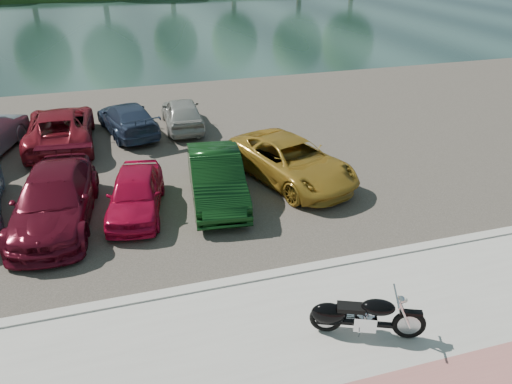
{
  "coord_description": "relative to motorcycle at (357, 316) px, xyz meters",
  "views": [
    {
      "loc": [
        -3.93,
        -7.22,
        7.42
      ],
      "look_at": [
        -0.46,
        4.4,
        1.1
      ],
      "focal_mm": 35.0,
      "sensor_mm": 36.0,
      "label": 1
    }
  ],
  "objects": [
    {
      "name": "parking_lot",
      "position": [
        -0.24,
        11.37,
        -0.54
      ],
      "size": [
        60.0,
        18.0,
        0.04
      ],
      "primitive_type": "cube",
      "color": "#3C3730",
      "rests_on": "ground"
    },
    {
      "name": "kerb",
      "position": [
        -0.24,
        2.37,
        -0.49
      ],
      "size": [
        60.0,
        0.3,
        0.14
      ],
      "primitive_type": "cube",
      "color": "#B2AEA7",
      "rests_on": "ground"
    },
    {
      "name": "car_5",
      "position": [
        -1.4,
        6.65,
        0.21
      ],
      "size": [
        2.04,
        4.6,
        1.47
      ],
      "primitive_type": "imported",
      "rotation": [
        0.0,
        0.0,
        -0.11
      ],
      "color": "black",
      "rests_on": "parking_lot"
    },
    {
      "name": "car_11",
      "position": [
        -3.64,
        13.32,
        0.1
      ],
      "size": [
        2.62,
        4.58,
        1.25
      ],
      "primitive_type": "imported",
      "rotation": [
        0.0,
        0.0,
        3.35
      ],
      "color": "#2B3854",
      "rests_on": "parking_lot"
    },
    {
      "name": "ground",
      "position": [
        -0.24,
        0.37,
        -0.56
      ],
      "size": [
        200.0,
        200.0,
        0.0
      ],
      "primitive_type": "plane",
      "color": "#595447",
      "rests_on": "ground"
    },
    {
      "name": "car_12",
      "position": [
        -1.39,
        13.3,
        0.13
      ],
      "size": [
        1.66,
        3.85,
        1.3
      ],
      "primitive_type": "imported",
      "rotation": [
        0.0,
        0.0,
        3.11
      ],
      "color": "#A1A29D",
      "rests_on": "parking_lot"
    },
    {
      "name": "river",
      "position": [
        -0.24,
        40.37,
        -0.56
      ],
      "size": [
        120.0,
        40.0,
        0.0
      ],
      "primitive_type": "cube",
      "color": "#1B322E",
      "rests_on": "ground"
    },
    {
      "name": "car_10",
      "position": [
        -6.21,
        12.75,
        0.2
      ],
      "size": [
        2.46,
        5.22,
        1.44
      ],
      "primitive_type": "imported",
      "rotation": [
        0.0,
        0.0,
        3.13
      ],
      "color": "maroon",
      "rests_on": "parking_lot"
    },
    {
      "name": "car_3",
      "position": [
        -6.08,
        6.55,
        0.21
      ],
      "size": [
        2.58,
        5.25,
        1.47
      ],
      "primitive_type": "imported",
      "rotation": [
        0.0,
        0.0,
        -0.1
      ],
      "color": "#5A0C1D",
      "rests_on": "parking_lot"
    },
    {
      "name": "car_6",
      "position": [
        1.25,
        7.23,
        0.18
      ],
      "size": [
        3.76,
        5.49,
        1.39
      ],
      "primitive_type": "imported",
      "rotation": [
        0.0,
        0.0,
        0.32
      ],
      "color": "#AF8428",
      "rests_on": "parking_lot"
    },
    {
      "name": "car_4",
      "position": [
        -3.86,
        6.5,
        0.11
      ],
      "size": [
        2.14,
        3.91,
        1.26
      ],
      "primitive_type": "imported",
      "rotation": [
        0.0,
        0.0,
        -0.18
      ],
      "color": "#B90C34",
      "rests_on": "parking_lot"
    },
    {
      "name": "promenade",
      "position": [
        -0.24,
        -0.63,
        -0.51
      ],
      "size": [
        60.0,
        6.0,
        0.1
      ],
      "primitive_type": "cube",
      "color": "#B2AEA7",
      "rests_on": "ground"
    },
    {
      "name": "motorcycle",
      "position": [
        0.0,
        0.0,
        0.0
      ],
      "size": [
        2.21,
        1.15,
        1.05
      ],
      "rotation": [
        0.0,
        0.0,
        -0.4
      ],
      "color": "black",
      "rests_on": "promenade"
    }
  ]
}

